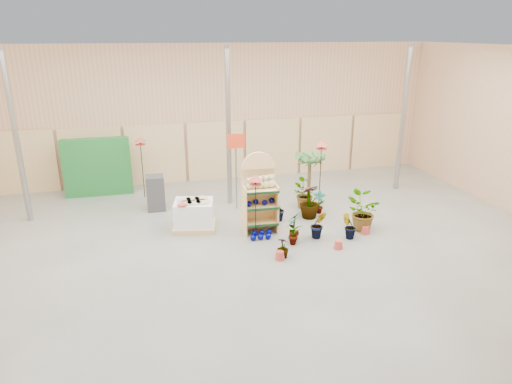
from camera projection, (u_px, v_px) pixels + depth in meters
room at (250, 152)px, 10.51m from camera, size 15.20×12.10×4.70m
display_shelf at (259, 196)px, 11.45m from camera, size 0.88×0.58×2.04m
teddy_bears at (261, 183)px, 11.25m from camera, size 0.76×0.21×0.33m
gazing_balls_shelf at (260, 202)px, 11.39m from camera, size 0.75×0.26×0.14m
gazing_balls_floor at (261, 235)px, 11.29m from camera, size 0.63×0.39×0.15m
pallet_stack at (194, 215)px, 11.71m from camera, size 1.21×1.07×0.78m
charcoal_planters at (156, 193)px, 12.95m from camera, size 0.50×0.50×1.00m
trellis_stock at (97, 167)px, 14.00m from camera, size 2.00×0.30×1.80m
offer_sign at (236, 156)px, 12.64m from camera, size 0.50×0.08×2.20m
bird_table_front at (256, 180)px, 10.75m from camera, size 0.34×0.34×1.65m
bird_table_right at (322, 146)px, 12.34m from camera, size 0.34×0.34×2.06m
bird_table_back at (140, 141)px, 13.53m from camera, size 0.34×0.34×1.89m
palm at (310, 158)px, 12.95m from camera, size 0.70×0.70×1.68m
potted_plant_0 at (294, 225)px, 11.06m from camera, size 0.49×0.47×0.78m
potted_plant_1 at (318, 225)px, 11.19m from camera, size 0.42×0.35×0.71m
potted_plant_3 at (309, 201)px, 12.38m from camera, size 0.68×0.68×0.95m
potted_plant_4 at (319, 202)px, 12.73m from camera, size 0.42×0.36×0.66m
potted_plant_5 at (277, 209)px, 12.23m from camera, size 0.42×0.36×0.67m
potted_plant_6 at (303, 194)px, 13.13m from camera, size 0.96×0.98×0.82m
potted_plant_7 at (283, 247)px, 10.24m from camera, size 0.38×0.38×0.49m
potted_plant_8 at (293, 230)px, 10.86m from camera, size 0.45×0.47×0.74m
potted_plant_9 at (349, 226)px, 11.15m from camera, size 0.36×0.29×0.65m
potted_plant_10 at (361, 212)px, 11.62m from camera, size 1.14×1.15×0.97m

